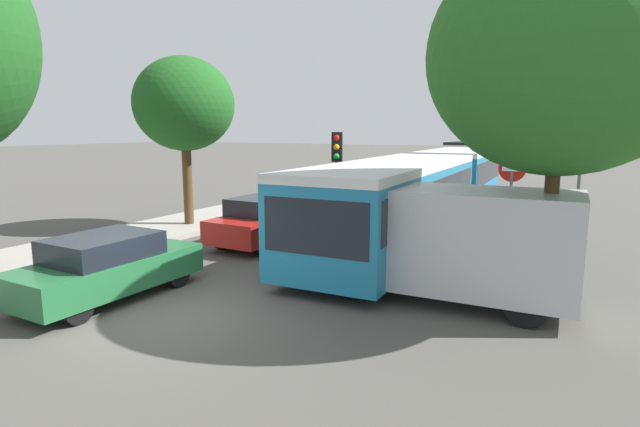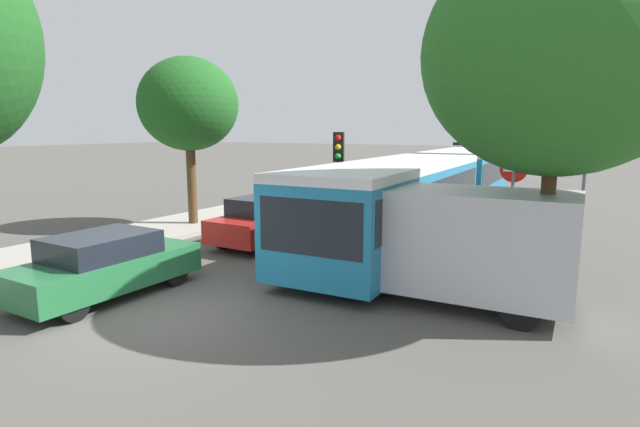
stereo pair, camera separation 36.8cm
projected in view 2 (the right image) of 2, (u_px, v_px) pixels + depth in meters
The scene contains 15 objects.
ground_plane at pixel (165, 318), 9.34m from camera, with size 200.00×200.00×0.00m, color #4F4C47.
kerb_strip_left at pixel (338, 190), 28.24m from camera, with size 3.20×47.13×0.14m, color #9E998E.
articulated_bus at pixel (431, 187), 17.27m from camera, with size 3.28×17.50×2.59m.
city_bus_rear at pixel (489, 154), 41.69m from camera, with size 2.91×11.71×2.51m.
queued_car_green at pixel (105, 265), 10.43m from camera, with size 1.67×3.89×1.35m.
queued_car_red at pixel (270, 219), 15.40m from camera, with size 1.80×4.19×1.45m.
queued_car_white at pixel (352, 196), 20.56m from camera, with size 1.90×4.41×1.53m.
queued_car_tan at pixel (415, 182), 25.96m from camera, with size 1.91×4.44×1.54m.
queued_car_graphite at pixel (445, 174), 31.16m from camera, with size 1.74×4.03×1.40m.
white_van at pixel (452, 242), 10.01m from camera, with size 5.07×2.15×2.31m.
traffic_light at pixel (339, 162), 15.24m from camera, with size 0.38×0.40×3.40m.
no_entry_sign at pixel (512, 192), 12.99m from camera, with size 0.70×0.08×2.82m.
direction_sign_post at pixel (586, 161), 14.65m from camera, with size 0.17×1.40×3.60m.
tree_left_mid at pixel (188, 107), 17.45m from camera, with size 3.45×3.45×5.96m.
tree_right_near at pixel (559, 54), 8.77m from camera, with size 4.79×4.79×6.96m.
Camera 2 is at (6.99, -6.21, 3.48)m, focal length 28.00 mm.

